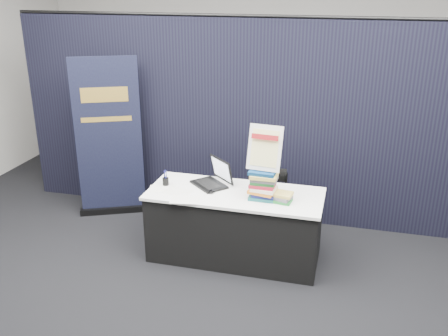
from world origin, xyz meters
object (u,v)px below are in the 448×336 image
(info_sign, at_px, (265,148))
(stacking_chair, at_px, (267,205))
(pullup_banner, at_px, (110,147))
(display_table, at_px, (235,225))
(book_stack_short, at_px, (281,197))
(book_stack_tall, at_px, (263,185))
(laptop, at_px, (210,178))

(info_sign, relative_size, stacking_chair, 0.54)
(info_sign, height_order, stacking_chair, info_sign)
(info_sign, relative_size, pullup_banner, 0.23)
(display_table, distance_m, stacking_chair, 0.47)
(display_table, bearing_deg, book_stack_short, -10.75)
(display_table, bearing_deg, book_stack_tall, -14.98)
(book_stack_short, bearing_deg, pullup_banner, 161.32)
(book_stack_tall, relative_size, info_sign, 0.66)
(book_stack_tall, distance_m, info_sign, 0.37)
(laptop, bearing_deg, stacking_chair, 62.66)
(laptop, xyz_separation_m, book_stack_tall, (0.61, -0.24, 0.09))
(display_table, bearing_deg, info_sign, -9.48)
(pullup_banner, xyz_separation_m, stacking_chair, (2.01, -0.29, -0.40))
(info_sign, bearing_deg, book_stack_short, -6.19)
(display_table, relative_size, laptop, 3.56)
(laptop, xyz_separation_m, info_sign, (0.61, -0.21, 0.46))
(display_table, relative_size, stacking_chair, 2.11)
(book_stack_short, bearing_deg, stacking_chair, 114.99)
(book_stack_tall, height_order, stacking_chair, book_stack_tall)
(pullup_banner, distance_m, stacking_chair, 2.07)
(laptop, bearing_deg, book_stack_short, 25.06)
(display_table, xyz_separation_m, laptop, (-0.31, 0.16, 0.44))
(display_table, xyz_separation_m, info_sign, (0.30, -0.05, 0.89))
(book_stack_short, distance_m, stacking_chair, 0.60)
(book_stack_tall, distance_m, book_stack_short, 0.21)
(info_sign, xyz_separation_m, stacking_chair, (-0.03, 0.42, -0.80))
(laptop, relative_size, book_stack_tall, 1.68)
(laptop, distance_m, stacking_chair, 0.71)
(stacking_chair, bearing_deg, book_stack_short, -67.67)
(book_stack_short, relative_size, info_sign, 0.53)
(display_table, relative_size, book_stack_tall, 5.96)
(display_table, relative_size, book_stack_short, 7.48)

